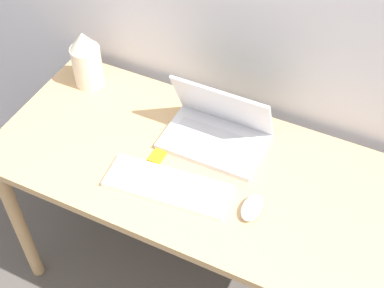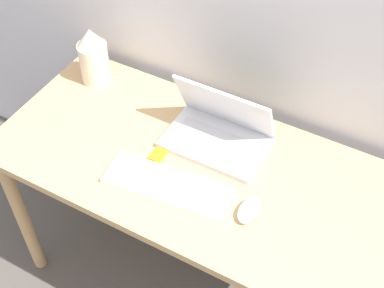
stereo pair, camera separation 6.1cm
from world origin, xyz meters
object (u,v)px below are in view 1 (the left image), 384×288
(keyboard, at_px, (168,186))
(laptop, at_px, (217,129))
(vase, at_px, (86,59))
(mouse, at_px, (252,208))
(mp3_player, at_px, (158,156))

(keyboard, bearing_deg, laptop, 78.91)
(vase, bearing_deg, laptop, -6.46)
(laptop, distance_m, vase, 0.56)
(keyboard, distance_m, mouse, 0.27)
(mouse, bearing_deg, vase, 159.31)
(mp3_player, bearing_deg, laptop, 47.99)
(laptop, distance_m, mouse, 0.32)
(mouse, height_order, vase, vase)
(vase, bearing_deg, mp3_player, -28.46)
(keyboard, relative_size, vase, 1.82)
(keyboard, height_order, mp3_player, keyboard)
(vase, bearing_deg, keyboard, -32.89)
(laptop, xyz_separation_m, mp3_player, (-0.14, -0.16, -0.04))
(laptop, height_order, vase, vase)
(keyboard, bearing_deg, mouse, 7.06)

